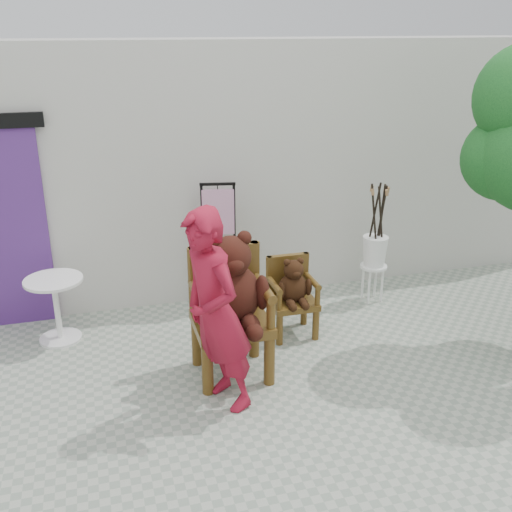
# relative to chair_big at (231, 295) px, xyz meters

# --- Properties ---
(ground_plane) EXTENTS (60.00, 60.00, 0.00)m
(ground_plane) POSITION_rel_chair_big_xyz_m (0.76, -0.91, -0.82)
(ground_plane) COLOR #979C8C
(ground_plane) RESTS_ON ground
(back_wall) EXTENTS (9.00, 1.00, 3.00)m
(back_wall) POSITION_rel_chair_big_xyz_m (0.76, 2.19, 0.68)
(back_wall) COLOR beige
(back_wall) RESTS_ON ground
(chair_big) EXTENTS (0.70, 0.76, 1.44)m
(chair_big) POSITION_rel_chair_big_xyz_m (0.00, 0.00, 0.00)
(chair_big) COLOR #452E0E
(chair_big) RESTS_ON ground
(chair_small) EXTENTS (0.49, 0.48, 0.88)m
(chair_small) POSITION_rel_chair_big_xyz_m (0.81, 0.60, -0.30)
(chair_small) COLOR #452E0E
(chair_small) RESTS_ON ground
(person) EXTENTS (0.65, 0.78, 1.84)m
(person) POSITION_rel_chair_big_xyz_m (-0.24, -0.50, 0.10)
(person) COLOR maroon
(person) RESTS_ON ground
(cafe_table) EXTENTS (0.60, 0.60, 0.70)m
(cafe_table) POSITION_rel_chair_big_xyz_m (-1.61, 1.12, -0.38)
(cafe_table) COLOR white
(cafe_table) RESTS_ON ground
(display_stand) EXTENTS (0.51, 0.43, 1.51)m
(display_stand) POSITION_rel_chair_big_xyz_m (0.21, 1.44, -0.24)
(display_stand) COLOR black
(display_stand) RESTS_ON ground
(stool_bucket) EXTENTS (0.32, 0.32, 1.45)m
(stool_bucket) POSITION_rel_chair_big_xyz_m (2.03, 1.12, -0.18)
(stool_bucket) COLOR white
(stool_bucket) RESTS_ON ground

